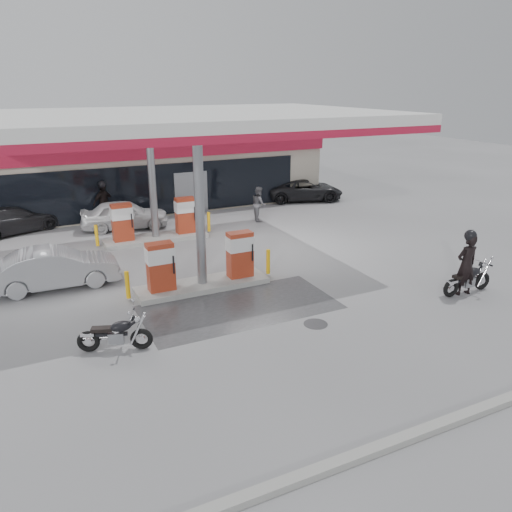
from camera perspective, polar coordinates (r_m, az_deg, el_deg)
The scene contains 17 objects.
ground at distance 15.38m, azimuth -3.55°, elevation -6.19°, with size 90.00×90.00×0.00m, color gray.
wet_patch at distance 15.56m, azimuth -1.84°, elevation -5.86°, with size 6.00×3.00×0.00m, color #4C4C4F.
drain_cover at distance 14.62m, azimuth 6.83°, elevation -7.71°, with size 0.70×0.70×0.01m, color #38383A.
kerb at distance 10.20m, azimuth 12.72°, elevation -21.03°, with size 28.00×0.25×0.15m, color gray.
store_building at distance 29.66m, azimuth -15.62°, elevation 9.61°, with size 22.00×8.22×4.00m.
canopy at distance 18.68m, azimuth -9.96°, elevation 14.88°, with size 16.00×10.02×5.51m.
pump_island_near at distance 16.83m, azimuth -6.20°, elevation -1.35°, with size 5.14×1.30×1.78m.
pump_island_far at distance 22.32m, azimuth -11.46°, elevation 3.54°, with size 5.14×1.30×1.78m.
main_motorcycle at distance 17.81m, azimuth 23.08°, elevation -2.53°, with size 2.03×0.78×1.05m.
biker_main at distance 17.48m, azimuth 22.90°, elevation -0.92°, with size 0.75×0.49×2.06m, color black.
parked_motorcycle at distance 13.50m, azimuth -15.71°, elevation -8.68°, with size 1.86×0.99×0.99m.
sedan_white at distance 24.47m, azimuth -14.78°, elevation 4.60°, with size 1.62×4.03×1.37m, color silver.
attendant at distance 25.06m, azimuth 0.34°, elevation 5.99°, with size 0.84×0.65×1.73m, color slate.
hatchback_silver at distance 18.11m, azimuth -21.91°, elevation -1.29°, with size 1.44×4.12×1.36m, color #9A9CA2.
parked_car_left at distance 25.61m, azimuth -26.13°, elevation 3.78°, with size 1.79×4.41×1.28m, color black.
parked_car_right at distance 29.77m, azimuth 5.52°, elevation 7.55°, with size 2.08×4.52×1.26m, color black.
biker_walking at distance 25.59m, azimuth -17.00°, elevation 5.74°, with size 1.17×0.49×2.00m, color black.
Camera 1 is at (-5.18, -12.90, 6.58)m, focal length 35.00 mm.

